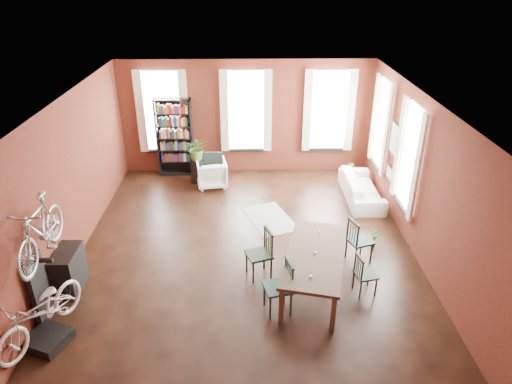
{
  "coord_description": "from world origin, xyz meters",
  "views": [
    {
      "loc": [
        0.05,
        -7.82,
        5.46
      ],
      "look_at": [
        0.2,
        0.6,
        1.22
      ],
      "focal_mm": 32.0,
      "sensor_mm": 36.0,
      "label": 1
    }
  ],
  "objects_px": {
    "bookshelf": "(175,137)",
    "cream_sofa": "(362,185)",
    "white_armchair": "(212,172)",
    "plant_stand": "(199,171)",
    "bicycle_floor": "(35,291)",
    "dining_chair_d": "(360,240)",
    "console_table": "(69,270)",
    "dining_table": "(314,271)",
    "dining_chair_a": "(278,287)",
    "dining_chair_c": "(366,274)",
    "bike_trainer": "(48,339)",
    "dining_chair_b": "(259,254)"
  },
  "relations": [
    {
      "from": "bookshelf",
      "to": "cream_sofa",
      "type": "xyz_separation_m",
      "value": [
        4.95,
        -1.7,
        -0.69
      ]
    },
    {
      "from": "white_armchair",
      "to": "plant_stand",
      "type": "bearing_deg",
      "value": -42.97
    },
    {
      "from": "plant_stand",
      "to": "bicycle_floor",
      "type": "xyz_separation_m",
      "value": [
        -1.86,
        -6.02,
        0.73
      ]
    },
    {
      "from": "bookshelf",
      "to": "plant_stand",
      "type": "bearing_deg",
      "value": -41.18
    },
    {
      "from": "dining_chair_d",
      "to": "console_table",
      "type": "xyz_separation_m",
      "value": [
        -5.56,
        -0.77,
        -0.08
      ]
    },
    {
      "from": "dining_table",
      "to": "plant_stand",
      "type": "height_order",
      "value": "dining_table"
    },
    {
      "from": "cream_sofa",
      "to": "dining_chair_a",
      "type": "bearing_deg",
      "value": 150.07
    },
    {
      "from": "dining_chair_a",
      "to": "bicycle_floor",
      "type": "bearing_deg",
      "value": -92.63
    },
    {
      "from": "dining_table",
      "to": "plant_stand",
      "type": "distance_m",
      "value": 5.35
    },
    {
      "from": "dining_table",
      "to": "cream_sofa",
      "type": "xyz_separation_m",
      "value": [
        1.7,
        3.59,
        0.02
      ]
    },
    {
      "from": "dining_chair_c",
      "to": "console_table",
      "type": "distance_m",
      "value": 5.45
    },
    {
      "from": "bike_trainer",
      "to": "white_armchair",
      "type": "bearing_deg",
      "value": 68.91
    },
    {
      "from": "cream_sofa",
      "to": "dining_table",
      "type": "bearing_deg",
      "value": 154.62
    },
    {
      "from": "dining_chair_b",
      "to": "cream_sofa",
      "type": "xyz_separation_m",
      "value": [
        2.71,
        3.19,
        -0.08
      ]
    },
    {
      "from": "dining_chair_a",
      "to": "dining_chair_d",
      "type": "height_order",
      "value": "dining_chair_a"
    },
    {
      "from": "bookshelf",
      "to": "bicycle_floor",
      "type": "xyz_separation_m",
      "value": [
        -1.18,
        -6.62,
        -0.04
      ]
    },
    {
      "from": "dining_chair_c",
      "to": "white_armchair",
      "type": "bearing_deg",
      "value": 21.84
    },
    {
      "from": "console_table",
      "to": "white_armchair",
      "type": "bearing_deg",
      "value": 61.83
    },
    {
      "from": "cream_sofa",
      "to": "plant_stand",
      "type": "relative_size",
      "value": 3.18
    },
    {
      "from": "dining_chair_d",
      "to": "dining_chair_c",
      "type": "bearing_deg",
      "value": 154.06
    },
    {
      "from": "bookshelf",
      "to": "cream_sofa",
      "type": "distance_m",
      "value": 5.28
    },
    {
      "from": "dining_chair_a",
      "to": "bicycle_floor",
      "type": "height_order",
      "value": "bicycle_floor"
    },
    {
      "from": "dining_chair_a",
      "to": "dining_chair_b",
      "type": "distance_m",
      "value": 1.04
    },
    {
      "from": "dining_chair_a",
      "to": "plant_stand",
      "type": "xyz_separation_m",
      "value": [
        -1.85,
        5.29,
        -0.16
      ]
    },
    {
      "from": "dining_chair_a",
      "to": "dining_chair_b",
      "type": "xyz_separation_m",
      "value": [
        -0.3,
        1.0,
        -0.0
      ]
    },
    {
      "from": "white_armchair",
      "to": "cream_sofa",
      "type": "height_order",
      "value": "cream_sofa"
    },
    {
      "from": "dining_chair_a",
      "to": "bicycle_floor",
      "type": "relative_size",
      "value": 0.56
    },
    {
      "from": "dining_chair_a",
      "to": "bike_trainer",
      "type": "bearing_deg",
      "value": -92.54
    },
    {
      "from": "dining_chair_d",
      "to": "bookshelf",
      "type": "distance_m",
      "value": 6.19
    },
    {
      "from": "dining_chair_a",
      "to": "dining_chair_d",
      "type": "distance_m",
      "value": 2.27
    },
    {
      "from": "dining_table",
      "to": "dining_chair_d",
      "type": "bearing_deg",
      "value": 53.72
    },
    {
      "from": "dining_chair_b",
      "to": "cream_sofa",
      "type": "height_order",
      "value": "dining_chair_b"
    },
    {
      "from": "cream_sofa",
      "to": "white_armchair",
      "type": "bearing_deg",
      "value": 77.57
    },
    {
      "from": "dining_chair_d",
      "to": "white_armchair",
      "type": "height_order",
      "value": "dining_chair_d"
    },
    {
      "from": "dining_table",
      "to": "dining_chair_b",
      "type": "relative_size",
      "value": 2.29
    },
    {
      "from": "dining_chair_b",
      "to": "dining_chair_c",
      "type": "xyz_separation_m",
      "value": [
        1.93,
        -0.54,
        -0.09
      ]
    },
    {
      "from": "dining_chair_c",
      "to": "console_table",
      "type": "xyz_separation_m",
      "value": [
        -5.45,
        0.24,
        -0.0
      ]
    },
    {
      "from": "dining_chair_a",
      "to": "white_armchair",
      "type": "height_order",
      "value": "dining_chair_a"
    },
    {
      "from": "white_armchair",
      "to": "bike_trainer",
      "type": "height_order",
      "value": "white_armchair"
    },
    {
      "from": "dining_table",
      "to": "console_table",
      "type": "height_order",
      "value": "console_table"
    },
    {
      "from": "dining_table",
      "to": "dining_chair_a",
      "type": "height_order",
      "value": "dining_chair_a"
    },
    {
      "from": "bookshelf",
      "to": "cream_sofa",
      "type": "relative_size",
      "value": 1.06
    },
    {
      "from": "console_table",
      "to": "plant_stand",
      "type": "relative_size",
      "value": 1.22
    },
    {
      "from": "cream_sofa",
      "to": "console_table",
      "type": "distance_m",
      "value": 7.15
    },
    {
      "from": "dining_table",
      "to": "console_table",
      "type": "xyz_separation_m",
      "value": [
        -4.53,
        0.09,
        0.02
      ]
    },
    {
      "from": "dining_chair_c",
      "to": "dining_chair_d",
      "type": "xyz_separation_m",
      "value": [
        0.11,
        1.01,
        0.08
      ]
    },
    {
      "from": "console_table",
      "to": "plant_stand",
      "type": "xyz_separation_m",
      "value": [
        1.96,
        4.6,
        -0.07
      ]
    },
    {
      "from": "dining_chair_a",
      "to": "plant_stand",
      "type": "bearing_deg",
      "value": -174.37
    },
    {
      "from": "plant_stand",
      "to": "dining_chair_b",
      "type": "bearing_deg",
      "value": -70.12
    },
    {
      "from": "bookshelf",
      "to": "dining_chair_a",
      "type": "bearing_deg",
      "value": -66.7
    }
  ]
}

